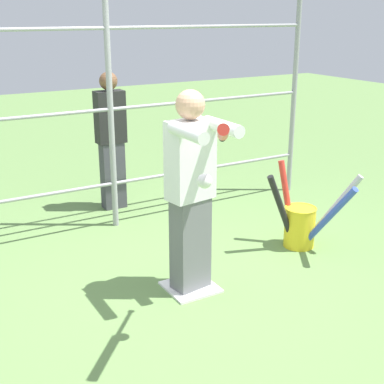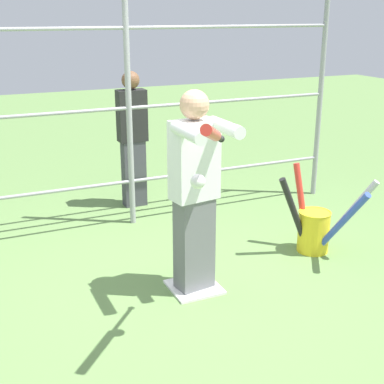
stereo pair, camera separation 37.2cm
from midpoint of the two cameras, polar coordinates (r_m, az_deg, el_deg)
ground_plane at (r=4.50m, az=2.63°, el=-10.26°), size 24.00×24.00×0.00m
home_plate at (r=4.49m, az=2.64°, el=-10.14°), size 0.40×0.40×0.02m
fence_backstop at (r=5.49m, az=-4.82°, el=8.90°), size 4.82×0.06×2.50m
batter at (r=4.13m, az=2.92°, el=0.44°), size 0.42×0.59×1.64m
baseball_bat_swinging at (r=3.13m, az=5.66°, el=6.13°), size 0.50×0.73×0.29m
softball_in_flight at (r=3.37m, az=3.78°, el=1.09°), size 0.10×0.10×0.10m
bat_bucket at (r=5.20m, az=15.05°, el=-3.67°), size 0.77×0.87×0.83m
bystander_behind_fence at (r=6.13m, az=-4.63°, el=5.78°), size 0.32×0.20×1.56m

